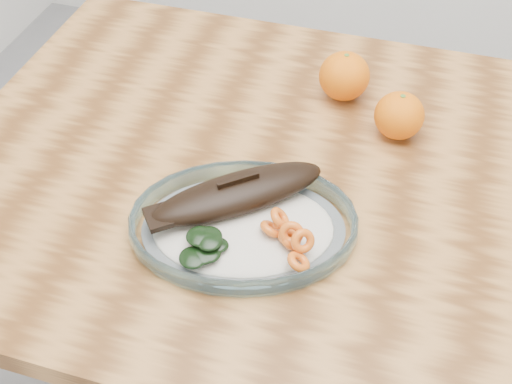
# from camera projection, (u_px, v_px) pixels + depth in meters

# --- Properties ---
(dining_table) EXTENTS (1.20, 0.80, 0.75)m
(dining_table) POSITION_uv_depth(u_px,v_px,m) (329.00, 223.00, 1.03)
(dining_table) COLOR brown
(dining_table) RESTS_ON ground
(plated_meal) EXTENTS (0.69, 0.69, 0.08)m
(plated_meal) POSITION_uv_depth(u_px,v_px,m) (243.00, 222.00, 0.87)
(plated_meal) COLOR white
(plated_meal) RESTS_ON dining_table
(orange_left) EXTENTS (0.08, 0.08, 0.08)m
(orange_left) POSITION_uv_depth(u_px,v_px,m) (344.00, 76.00, 1.07)
(orange_left) COLOR #FF6F05
(orange_left) RESTS_ON dining_table
(orange_right) EXTENTS (0.08, 0.08, 0.08)m
(orange_right) POSITION_uv_depth(u_px,v_px,m) (399.00, 116.00, 1.00)
(orange_right) COLOR #FF6F05
(orange_right) RESTS_ON dining_table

